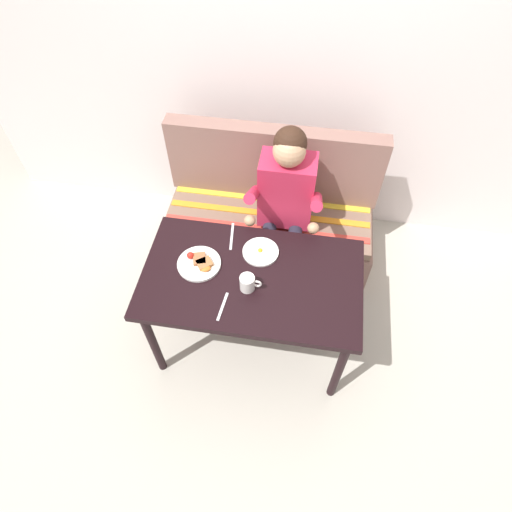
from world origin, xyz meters
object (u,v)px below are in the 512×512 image
Objects in this scene: knife at (232,236)px; fork at (223,307)px; person at (285,200)px; plate_eggs at (261,252)px; table at (252,285)px; couch at (269,222)px; coffee_mug at (248,283)px; plate_breakfast at (199,263)px.

fork is at bearing -91.45° from knife.
person is 0.43m from plate_eggs.
table is 0.83m from couch.
knife is (-0.15, 0.34, -0.05)m from coffee_mug.
coffee_mug is 0.69× the size of fork.
plate_breakfast is at bearing -112.19° from couch.
person is 10.27× the size of coffee_mug.
coffee_mug is (0.29, -0.11, 0.04)m from plate_breakfast.
couch is at bearing 67.81° from plate_breakfast.
coffee_mug is at bearing -72.37° from knife.
coffee_mug reaches higher than fork.
coffee_mug is (-0.03, -0.25, 0.04)m from plate_eggs.
table is at bearing -6.71° from plate_breakfast.
couch is 0.46m from person.
coffee_mug is (-0.01, -0.84, 0.45)m from couch.
table is at bearing 66.43° from fork.
couch is at bearing 88.79° from fork.
couch is at bearing 122.77° from person.
plate_eggs is (0.02, -0.59, 0.41)m from couch.
person reaches higher than knife.
coffee_mug is 0.37m from knife.
table is at bearing -100.81° from person.
plate_eggs is at bearing -102.06° from person.
person is 0.43m from knife.
fork is (-0.11, -0.13, -0.05)m from coffee_mug.
coffee_mug reaches higher than plate_eggs.
knife is (-0.27, -0.33, -0.01)m from person.
couch reaches higher than plate_breakfast.
plate_breakfast is 1.18× the size of plate_eggs.
couch is 1.06m from fork.
couch is at bearing 90.00° from table.
table is 7.06× the size of fork.
person reaches higher than table.
fork is at bearing -119.23° from table.
couch is at bearing 89.42° from coffee_mug.
fork is at bearing -96.87° from couch.
fork is (0.18, -0.24, -0.01)m from plate_breakfast.
coffee_mug is (-0.12, -0.66, 0.04)m from person.
coffee_mug is at bearing -20.86° from plate_breakfast.
person is at bearing -57.23° from couch.
knife is (-0.16, 0.26, 0.08)m from table.
table is 0.83× the size of couch.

